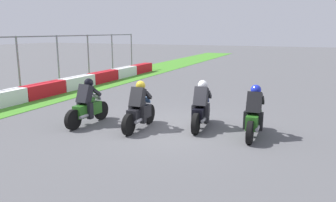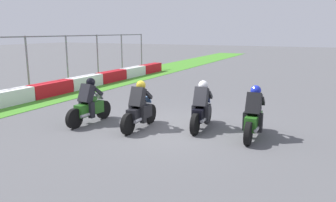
{
  "view_description": "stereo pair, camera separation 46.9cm",
  "coord_description": "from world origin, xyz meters",
  "px_view_note": "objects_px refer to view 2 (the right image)",
  "views": [
    {
      "loc": [
        -9.34,
        -3.92,
        3.02
      ],
      "look_at": [
        -0.11,
        -0.01,
        0.9
      ],
      "focal_mm": 35.63,
      "sensor_mm": 36.0,
      "label": 1
    },
    {
      "loc": [
        -9.15,
        -4.35,
        3.02
      ],
      "look_at": [
        -0.11,
        -0.01,
        0.9
      ],
      "focal_mm": 35.63,
      "sensor_mm": 36.0,
      "label": 2
    }
  ],
  "objects_px": {
    "rider_lane_a": "(254,117)",
    "rider_lane_c": "(139,109)",
    "rider_lane_d": "(89,105)",
    "rider_lane_b": "(202,109)"
  },
  "relations": [
    {
      "from": "rider_lane_a",
      "to": "rider_lane_d",
      "type": "xyz_separation_m",
      "value": [
        -0.8,
        5.21,
        0.0
      ]
    },
    {
      "from": "rider_lane_a",
      "to": "rider_lane_d",
      "type": "bearing_deg",
      "value": 97.43
    },
    {
      "from": "rider_lane_a",
      "to": "rider_lane_c",
      "type": "bearing_deg",
      "value": 98.78
    },
    {
      "from": "rider_lane_c",
      "to": "rider_lane_d",
      "type": "relative_size",
      "value": 1.0
    },
    {
      "from": "rider_lane_d",
      "to": "rider_lane_c",
      "type": "bearing_deg",
      "value": -80.52
    },
    {
      "from": "rider_lane_b",
      "to": "rider_lane_d",
      "type": "xyz_separation_m",
      "value": [
        -1.04,
        3.55,
        0.0
      ]
    },
    {
      "from": "rider_lane_c",
      "to": "rider_lane_d",
      "type": "bearing_deg",
      "value": 95.14
    },
    {
      "from": "rider_lane_b",
      "to": "rider_lane_d",
      "type": "bearing_deg",
      "value": 102.06
    },
    {
      "from": "rider_lane_b",
      "to": "rider_lane_c",
      "type": "distance_m",
      "value": 1.94
    },
    {
      "from": "rider_lane_a",
      "to": "rider_lane_c",
      "type": "relative_size",
      "value": 1.0
    }
  ]
}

